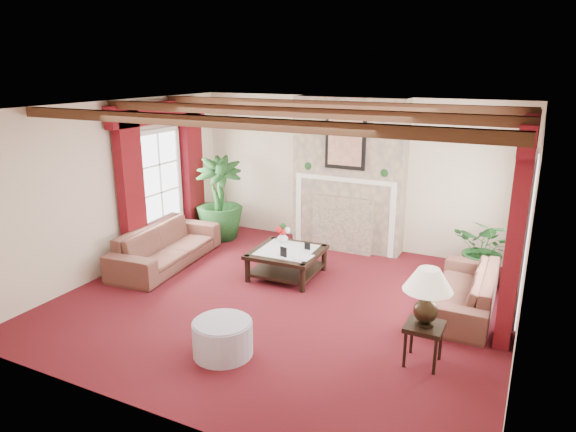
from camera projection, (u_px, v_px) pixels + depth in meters
The scene contains 23 objects.
floor at pixel (284, 301), 7.27m from camera, with size 6.00×6.00×0.00m, color #4E0E14.
ceiling at pixel (284, 107), 6.51m from camera, with size 6.00×6.00×0.00m, color white.
back_wall at pixel (352, 173), 9.26m from camera, with size 6.00×0.02×2.70m, color beige.
left_wall at pixel (116, 187), 8.16m from camera, with size 0.02×5.50×2.70m, color beige.
right_wall at pixel (528, 242), 5.62m from camera, with size 0.02×5.50×2.70m, color beige.
ceiling_beams at pixel (284, 112), 6.53m from camera, with size 6.00×3.00×0.12m, color #341F10, non-canonical shape.
fireplace at pixel (351, 97), 8.71m from camera, with size 2.00×0.52×2.70m, color tan, non-canonical shape.
french_door_left at pixel (156, 131), 8.79m from camera, with size 0.10×1.10×2.16m, color white, non-canonical shape.
french_door_right at pixel (537, 157), 6.27m from camera, with size 0.10×1.10×2.16m, color white, non-canonical shape.
curtains_left at pixel (159, 106), 8.63m from camera, with size 0.20×2.40×2.55m, color #4B0A0C, non-canonical shape.
curtains_right at pixel (532, 122), 6.20m from camera, with size 0.20×2.40×2.55m, color #4B0A0C, non-canonical shape.
sofa_left at pixel (166, 239), 8.53m from camera, with size 0.86×2.27×0.87m, color #3B101F.
sofa_right at pixel (465, 283), 6.93m from camera, with size 0.60×1.97×0.77m, color #3B101F.
potted_palm at pixel (220, 216), 9.81m from camera, with size 1.63×1.79×0.88m, color black.
small_plant at pixel (485, 256), 7.89m from camera, with size 1.17×1.23×0.78m, color black.
coffee_table at pixel (287, 263), 8.09m from camera, with size 1.05×1.05×0.43m, color black, non-canonical shape.
side_table at pixel (423, 344), 5.69m from camera, with size 0.41×0.41×0.48m, color black, non-canonical shape.
ottoman at pixel (223, 338), 5.88m from camera, with size 0.69×0.69×0.40m, color #9C95A8.
table_lamp at pixel (427, 296), 5.52m from camera, with size 0.53×0.53×0.68m, color black, non-canonical shape.
flower_vase at pixel (283, 237), 8.37m from camera, with size 0.19×0.20×0.18m, color silver.
book at pixel (298, 248), 7.69m from camera, with size 0.22×0.03×0.30m, color black.
photo_frame_a at pixel (283, 252), 7.71m from camera, with size 0.12×0.02×0.16m, color black, non-canonical shape.
photo_frame_b at pixel (307, 246), 8.02m from camera, with size 0.10×0.02×0.13m, color black, non-canonical shape.
Camera 1 is at (2.98, -5.93, 3.20)m, focal length 32.00 mm.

